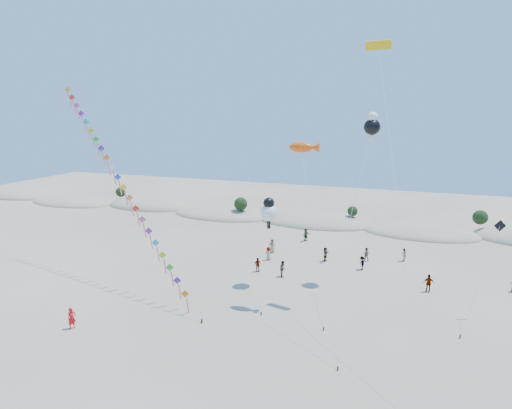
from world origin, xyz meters
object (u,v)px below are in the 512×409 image
object	(u,v)px
kite_train	(118,179)
flyer_foreground	(72,318)
parafoil_kite	(379,51)
fish_kite	(304,148)

from	to	relation	value
kite_train	flyer_foreground	world-z (taller)	kite_train
parafoil_kite	flyer_foreground	xyz separation A→B (m)	(-21.77, -14.63, -21.44)
fish_kite	flyer_foreground	bearing A→B (deg)	-144.80
fish_kite	kite_train	bearing A→B (deg)	-177.38
fish_kite	parafoil_kite	bearing A→B (deg)	29.83
kite_train	fish_kite	size ratio (longest dim) A/B	1.58
parafoil_kite	kite_train	bearing A→B (deg)	-170.63
kite_train	flyer_foreground	xyz separation A→B (m)	(2.77, -10.58, -9.79)
kite_train	parafoil_kite	bearing A→B (deg)	9.37
fish_kite	flyer_foreground	size ratio (longest dim) A/B	8.25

